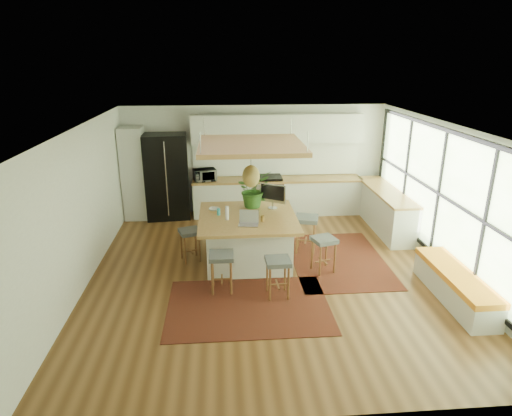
{
  "coord_description": "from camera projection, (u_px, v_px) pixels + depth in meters",
  "views": [
    {
      "loc": [
        -0.81,
        -7.25,
        3.82
      ],
      "look_at": [
        -0.2,
        0.5,
        1.1
      ],
      "focal_mm": 30.53,
      "sensor_mm": 36.0,
      "label": 1
    }
  ],
  "objects": [
    {
      "name": "floor",
      "position": [
        269.0,
        272.0,
        8.14
      ],
      "size": [
        7.0,
        7.0,
        0.0
      ],
      "primitive_type": "plane",
      "color": "#503017",
      "rests_on": "ground"
    },
    {
      "name": "ceiling",
      "position": [
        270.0,
        127.0,
        7.25
      ],
      "size": [
        7.0,
        7.0,
        0.0
      ],
      "primitive_type": "plane",
      "rotation": [
        3.14,
        0.0,
        0.0
      ],
      "color": "white",
      "rests_on": "ground"
    },
    {
      "name": "wall_back",
      "position": [
        255.0,
        159.0,
        10.99
      ],
      "size": [
        6.5,
        0.0,
        6.5
      ],
      "primitive_type": "plane",
      "rotation": [
        1.57,
        0.0,
        0.0
      ],
      "color": "silver",
      "rests_on": "ground"
    },
    {
      "name": "wall_front",
      "position": [
        307.0,
        314.0,
        4.4
      ],
      "size": [
        6.5,
        0.0,
        6.5
      ],
      "primitive_type": "plane",
      "rotation": [
        -1.57,
        0.0,
        0.0
      ],
      "color": "silver",
      "rests_on": "ground"
    },
    {
      "name": "wall_left",
      "position": [
        81.0,
        208.0,
        7.45
      ],
      "size": [
        0.0,
        7.0,
        7.0
      ],
      "primitive_type": "plane",
      "rotation": [
        1.57,
        0.0,
        1.57
      ],
      "color": "silver",
      "rests_on": "ground"
    },
    {
      "name": "wall_right",
      "position": [
        446.0,
        199.0,
        7.94
      ],
      "size": [
        0.0,
        7.0,
        7.0
      ],
      "primitive_type": "plane",
      "rotation": [
        1.57,
        0.0,
        -1.57
      ],
      "color": "silver",
      "rests_on": "ground"
    },
    {
      "name": "window_wall",
      "position": [
        445.0,
        197.0,
        7.92
      ],
      "size": [
        0.1,
        6.2,
        2.6
      ],
      "primitive_type": null,
      "color": "black",
      "rests_on": "wall_right"
    },
    {
      "name": "pantry",
      "position": [
        134.0,
        174.0,
        10.54
      ],
      "size": [
        0.55,
        0.6,
        2.25
      ],
      "primitive_type": "cube",
      "color": "beige",
      "rests_on": "floor"
    },
    {
      "name": "back_counter_base",
      "position": [
        277.0,
        197.0,
        11.03
      ],
      "size": [
        4.2,
        0.6,
        0.88
      ],
      "primitive_type": "cube",
      "color": "beige",
      "rests_on": "floor"
    },
    {
      "name": "back_counter_top",
      "position": [
        277.0,
        180.0,
        10.88
      ],
      "size": [
        4.24,
        0.64,
        0.05
      ],
      "primitive_type": "cube",
      "color": "olive",
      "rests_on": "back_counter_base"
    },
    {
      "name": "backsplash",
      "position": [
        276.0,
        159.0,
        11.01
      ],
      "size": [
        4.2,
        0.02,
        0.8
      ],
      "primitive_type": "cube",
      "color": "white",
      "rests_on": "wall_back"
    },
    {
      "name": "upper_cabinets",
      "position": [
        278.0,
        129.0,
        10.6
      ],
      "size": [
        4.2,
        0.34,
        0.7
      ],
      "primitive_type": "cube",
      "color": "beige",
      "rests_on": "wall_back"
    },
    {
      "name": "range",
      "position": [
        267.0,
        195.0,
        10.99
      ],
      "size": [
        0.76,
        0.62,
        1.0
      ],
      "primitive_type": null,
      "color": "#A5A5AA",
      "rests_on": "floor"
    },
    {
      "name": "right_counter_base",
      "position": [
        385.0,
        210.0,
        10.1
      ],
      "size": [
        0.6,
        2.5,
        0.88
      ],
      "primitive_type": "cube",
      "color": "beige",
      "rests_on": "floor"
    },
    {
      "name": "right_counter_top",
      "position": [
        387.0,
        191.0,
        9.94
      ],
      "size": [
        0.64,
        2.54,
        0.05
      ],
      "primitive_type": "cube",
      "color": "olive",
      "rests_on": "right_counter_base"
    },
    {
      "name": "window_bench",
      "position": [
        455.0,
        286.0,
        7.15
      ],
      "size": [
        0.52,
        2.0,
        0.5
      ],
      "primitive_type": null,
      "color": "beige",
      "rests_on": "floor"
    },
    {
      "name": "ceiling_panel",
      "position": [
        251.0,
        160.0,
        7.82
      ],
      "size": [
        1.86,
        1.86,
        0.8
      ],
      "primitive_type": null,
      "color": "olive",
      "rests_on": "ceiling"
    },
    {
      "name": "rug_near",
      "position": [
        249.0,
        306.0,
        7.02
      ],
      "size": [
        2.6,
        1.8,
        0.01
      ],
      "primitive_type": "cube",
      "color": "black",
      "rests_on": "floor"
    },
    {
      "name": "rug_right",
      "position": [
        338.0,
        260.0,
        8.62
      ],
      "size": [
        1.8,
        2.6,
        0.01
      ],
      "primitive_type": "cube",
      "color": "black",
      "rests_on": "floor"
    },
    {
      "name": "fridge",
      "position": [
        167.0,
        181.0,
        10.69
      ],
      "size": [
        1.1,
        0.89,
        2.08
      ],
      "primitive_type": null,
      "rotation": [
        0.0,
        0.0,
        0.08
      ],
      "color": "black",
      "rests_on": "floor"
    },
    {
      "name": "island",
      "position": [
        248.0,
        239.0,
        8.46
      ],
      "size": [
        1.85,
        1.85,
        0.93
      ],
      "primitive_type": null,
      "color": "olive",
      "rests_on": "floor"
    },
    {
      "name": "stool_near_left",
      "position": [
        222.0,
        272.0,
        7.38
      ],
      "size": [
        0.41,
        0.41,
        0.69
      ],
      "primitive_type": null,
      "rotation": [
        0.0,
        0.0,
        -0.01
      ],
      "color": "#454A4D",
      "rests_on": "floor"
    },
    {
      "name": "stool_near_right",
      "position": [
        278.0,
        277.0,
        7.22
      ],
      "size": [
        0.42,
        0.42,
        0.68
      ],
      "primitive_type": null,
      "rotation": [
        0.0,
        0.0,
        0.04
      ],
      "color": "#454A4D",
      "rests_on": "floor"
    },
    {
      "name": "stool_right_front",
      "position": [
        323.0,
        254.0,
        8.06
      ],
      "size": [
        0.5,
        0.5,
        0.68
      ],
      "primitive_type": null,
      "rotation": [
        0.0,
        0.0,
        1.87
      ],
      "color": "#454A4D",
      "rests_on": "floor"
    },
    {
      "name": "stool_right_back",
      "position": [
        306.0,
        235.0,
        8.9
      ],
      "size": [
        0.55,
        0.55,
        0.76
      ],
      "primitive_type": null,
      "rotation": [
        0.0,
        0.0,
        1.31
      ],
      "color": "#454A4D",
      "rests_on": "floor"
    },
    {
      "name": "stool_left_side",
      "position": [
        190.0,
        244.0,
        8.5
      ],
      "size": [
        0.48,
        0.48,
        0.65
      ],
      "primitive_type": null,
      "rotation": [
        0.0,
        0.0,
        -1.24
      ],
      "color": "#454A4D",
      "rests_on": "floor"
    },
    {
      "name": "laptop",
      "position": [
        248.0,
        219.0,
        7.82
      ],
      "size": [
        0.41,
        0.43,
        0.27
      ],
      "primitive_type": null,
      "rotation": [
        0.0,
        0.0,
        -0.16
      ],
      "color": "#A5A5AA",
      "rests_on": "island"
    },
    {
      "name": "monitor",
      "position": [
        273.0,
        196.0,
        8.65
      ],
      "size": [
        0.57,
        0.45,
        0.51
      ],
      "primitive_type": null,
      "rotation": [
        0.0,
        0.0,
        -0.53
      ],
      "color": "#A5A5AA",
      "rests_on": "island"
    },
    {
      "name": "microwave",
      "position": [
        205.0,
        174.0,
        10.63
      ],
      "size": [
        0.58,
        0.41,
        0.36
      ],
      "primitive_type": "imported",
      "rotation": [
        0.0,
        0.0,
        0.24
      ],
      "color": "#A5A5AA",
      "rests_on": "back_counter_top"
    },
    {
      "name": "island_plant",
      "position": [
        253.0,
        193.0,
        8.74
      ],
      "size": [
        0.97,
        0.99,
        0.58
      ],
      "primitive_type": "imported",
      "rotation": [
        0.0,
        0.0,
        0.62
      ],
      "color": "#1E4C19",
      "rests_on": "island"
    },
    {
      "name": "island_bowl",
      "position": [
        214.0,
        209.0,
        8.61
      ],
      "size": [
        0.25,
        0.25,
        0.05
      ],
      "primitive_type": "imported",
      "rotation": [
        0.0,
        0.0,
        -0.27
      ],
      "color": "silver",
      "rests_on": "island"
    },
    {
      "name": "island_bottle_0",
      "position": [
        219.0,
        211.0,
        8.32
      ],
      "size": [
        0.07,
        0.07,
        0.19
      ],
      "primitive_type": "cylinder",
      "color": "#34B9D0",
      "rests_on": "island"
    },
    {
      "name": "island_bottle_1",
      "position": [
        227.0,
        215.0,
        8.1
      ],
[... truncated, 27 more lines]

